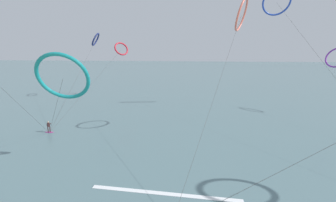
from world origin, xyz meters
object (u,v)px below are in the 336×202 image
kite_teal (63,77)px  kite_coral (241,15)px  kite_crimson (121,49)px  kite_cobalt (277,2)px  kite_navy (96,40)px

kite_teal → kite_coral: kite_coral is taller
kite_coral → kite_crimson: bearing=-116.3°
kite_teal → kite_cobalt: bearing=-140.1°
kite_navy → kite_crimson: 6.35m
kite_teal → kite_crimson: bearing=-86.7°
kite_navy → kite_cobalt: 39.81m
kite_coral → kite_teal: bearing=-39.6°
kite_navy → kite_cobalt: (38.77, -6.12, 6.66)m
kite_navy → kite_coral: kite_coral is taller
kite_teal → kite_coral: 23.43m
kite_crimson → kite_cobalt: kite_cobalt is taller
kite_cobalt → kite_teal: bearing=43.2°
kite_navy → kite_teal: (10.18, -33.75, -4.62)m
kite_navy → kite_teal: kite_navy is taller
kite_crimson → kite_navy: bearing=161.6°
kite_crimson → kite_coral: size_ratio=1.33×
kite_navy → kite_crimson: kite_navy is taller
kite_cobalt → kite_teal: kite_cobalt is taller
kite_cobalt → kite_teal: (-28.59, -27.64, -11.28)m
kite_crimson → kite_teal: 36.54m
kite_navy → kite_teal: 35.56m
kite_cobalt → kite_teal: 41.34m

